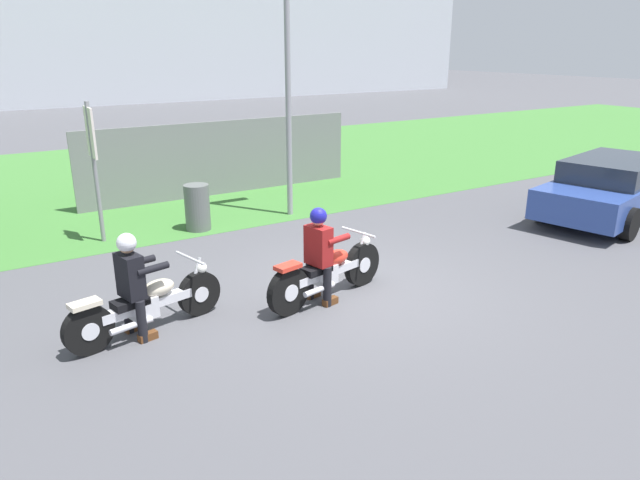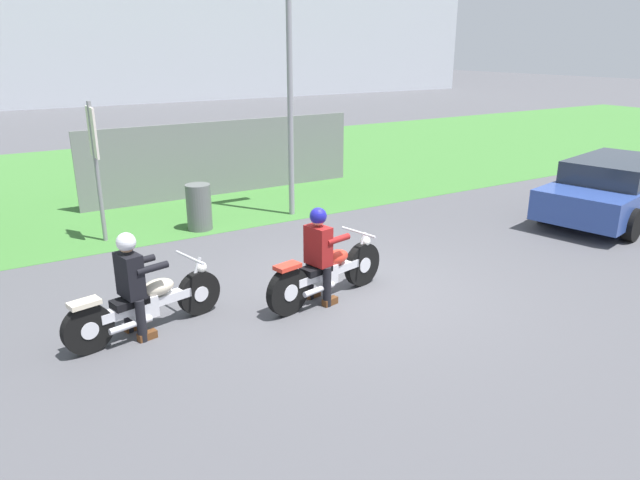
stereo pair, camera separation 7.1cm
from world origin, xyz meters
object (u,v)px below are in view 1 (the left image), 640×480
Objects in this scene: rider_follow at (132,278)px; trash_can at (197,207)px; rider_lead at (319,248)px; car_parked at (613,187)px; motorcycle_follow at (148,305)px; sign_banner at (93,151)px; motorcycle_lead at (328,273)px; streetlight_pole at (293,50)px.

rider_follow reaches higher than trash_can.
rider_lead is 0.30× the size of car_parked.
rider_lead reaches higher than rider_follow.
trash_can is (2.14, 3.86, 0.08)m from motorcycle_follow.
trash_can is at bearing 48.80° from motorcycle_follow.
sign_banner is (-2.02, 4.51, 0.89)m from rider_lead.
sign_banner is at bearing 70.80° from rider_follow.
sign_banner is (0.34, 4.13, 1.34)m from motorcycle_follow.
rider_lead is at bearing 169.91° from car_parked.
sign_banner is at bearing 143.93° from car_parked.
rider_lead is at bearing -21.26° from motorcycle_follow.
motorcycle_follow is at bearing 160.06° from motorcycle_lead.
sign_banner reaches higher than rider_lead.
motorcycle_lead is 7.50m from car_parked.
rider_follow reaches higher than car_parked.
rider_lead is at bearing -115.45° from streetlight_pole.
trash_can is at bearing 179.89° from streetlight_pole.
sign_banner reaches higher than car_parked.
motorcycle_follow is (-2.52, 0.34, -0.02)m from motorcycle_lead.
rider_lead is 4.26m from trash_can.
rider_follow is 0.25× the size of streetlight_pole.
motorcycle_lead is 1.55× the size of rider_follow.
motorcycle_lead is 2.74m from rider_follow.
streetlight_pole reaches higher than rider_follow.
motorcycle_lead is at bearing 169.72° from car_parked.
streetlight_pole is 7.36m from car_parked.
motorcycle_follow is 0.46× the size of car_parked.
trash_can reaches higher than motorcycle_follow.
rider_lead reaches higher than trash_can.
streetlight_pole is at bearing 52.31° from rider_lead.
trash_can is (-0.39, 4.21, 0.06)m from motorcycle_lead.
car_parked is at bearing -34.27° from streetlight_pole.
sign_banner is 10.56m from car_parked.
car_parked is (5.64, -3.84, -2.77)m from streetlight_pole.
trash_can is at bearing 47.17° from rider_follow.
motorcycle_lead is 1.01× the size of motorcycle_follow.
sign_banner is at bearing 171.53° from trash_can.
car_parked is (7.87, -3.85, 0.20)m from trash_can.
car_parked is at bearing -9.31° from rider_lead.
streetlight_pole is (1.85, 4.20, 3.03)m from motorcycle_lead.
car_parked is at bearing -11.96° from rider_follow.
car_parked is (10.18, 0.05, -0.15)m from rider_follow.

